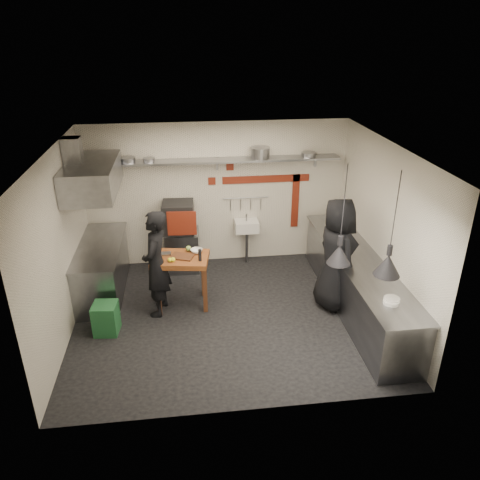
{
  "coord_description": "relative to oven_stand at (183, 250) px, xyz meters",
  "views": [
    {
      "loc": [
        -0.62,
        -6.48,
        4.4
      ],
      "look_at": [
        0.22,
        0.3,
        1.24
      ],
      "focal_mm": 35.0,
      "sensor_mm": 36.0,
      "label": 1
    }
  ],
  "objects": [
    {
      "name": "counter_right",
      "position": [
        2.87,
        -1.76,
        0.05
      ],
      "size": [
        0.7,
        3.8,
        0.9
      ],
      "primitive_type": "cube",
      "color": "slate",
      "rests_on": "floor"
    },
    {
      "name": "oven_door",
      "position": [
        0.02,
        -0.29,
        0.69
      ],
      "size": [
        0.53,
        0.06,
        0.46
      ],
      "primitive_type": "cube",
      "rotation": [
        0.0,
        0.0,
        -0.06
      ],
      "color": "maroon",
      "rests_on": "combi_oven"
    },
    {
      "name": "hood_duct",
      "position": [
        -1.63,
        -0.71,
        2.15
      ],
      "size": [
        0.28,
        0.28,
        0.5
      ],
      "primitive_type": "cube",
      "color": "slate",
      "rests_on": "ceiling"
    },
    {
      "name": "shelf_bracket_mid",
      "position": [
        0.72,
        0.31,
        1.62
      ],
      "size": [
        0.04,
        0.06,
        0.24
      ],
      "primitive_type": "cube",
      "color": "slate",
      "rests_on": "wall_back"
    },
    {
      "name": "sink_tap",
      "position": [
        1.27,
        0.16,
        0.56
      ],
      "size": [
        0.03,
        0.03,
        0.14
      ],
      "primitive_type": "cylinder",
      "color": "slate",
      "rests_on": "hand_sink"
    },
    {
      "name": "combi_oven",
      "position": [
        -0.05,
        0.02,
        0.69
      ],
      "size": [
        0.61,
        0.57,
        0.58
      ],
      "primitive_type": "cube",
      "rotation": [
        0.0,
        0.0,
        -0.06
      ],
      "color": "black",
      "rests_on": "oven_stand"
    },
    {
      "name": "floor",
      "position": [
        0.72,
        -1.76,
        -0.4
      ],
      "size": [
        5.0,
        5.0,
        0.0
      ],
      "primitive_type": "plane",
      "color": "black",
      "rests_on": "ground"
    },
    {
      "name": "heat_lamp_far",
      "position": [
        2.72,
        -3.05,
        1.68
      ],
      "size": [
        0.45,
        0.45,
        1.44
      ],
      "primitive_type": null,
      "rotation": [
        0.0,
        0.0,
        -0.33
      ],
      "color": "black",
      "rests_on": "ceiling"
    },
    {
      "name": "cutting_board",
      "position": [
        0.0,
        -1.32,
        0.53
      ],
      "size": [
        0.42,
        0.36,
        0.02
      ],
      "primitive_type": "cube",
      "rotation": [
        0.0,
        0.0,
        -0.35
      ],
      "color": "#502B18",
      "rests_on": "prep_table"
    },
    {
      "name": "lemon_a",
      "position": [
        -0.2,
        -1.47,
        0.56
      ],
      "size": [
        0.09,
        0.09,
        0.07
      ],
      "primitive_type": "sphere",
      "rotation": [
        0.0,
        0.0,
        -0.37
      ],
      "color": "yellow",
      "rests_on": "prep_table"
    },
    {
      "name": "counter_left_top",
      "position": [
        -1.43,
        -0.71,
        0.52
      ],
      "size": [
        0.76,
        2.0,
        0.03
      ],
      "primitive_type": "cube",
      "color": "slate",
      "rests_on": "counter_left"
    },
    {
      "name": "ceiling",
      "position": [
        0.72,
        -1.76,
        2.4
      ],
      "size": [
        5.0,
        5.0,
        0.0
      ],
      "primitive_type": "plane",
      "color": "beige",
      "rests_on": "floor"
    },
    {
      "name": "red_band_vert",
      "position": [
        2.27,
        0.32,
        0.8
      ],
      "size": [
        0.14,
        0.02,
        1.1
      ],
      "primitive_type": "cube",
      "color": "maroon",
      "rests_on": "wall_back"
    },
    {
      "name": "wall_left",
      "position": [
        -1.78,
        -1.76,
        1.0
      ],
      "size": [
        0.04,
        4.2,
        2.8
      ],
      "primitive_type": "cube",
      "color": "beige",
      "rests_on": "floor"
    },
    {
      "name": "back_shelf",
      "position": [
        0.72,
        0.16,
        1.72
      ],
      "size": [
        4.6,
        0.34,
        0.04
      ],
      "primitive_type": "cube",
      "color": "slate",
      "rests_on": "wall_back"
    },
    {
      "name": "lemon_b",
      "position": [
        -0.15,
        -1.47,
        0.56
      ],
      "size": [
        0.1,
        0.1,
        0.08
      ],
      "primitive_type": "sphere",
      "rotation": [
        0.0,
        0.0,
        -0.28
      ],
      "color": "yellow",
      "rests_on": "prep_table"
    },
    {
      "name": "chef_left",
      "position": [
        -0.42,
        -1.47,
        0.5
      ],
      "size": [
        0.56,
        0.73,
        1.8
      ],
      "primitive_type": "imported",
      "rotation": [
        0.0,
        0.0,
        -1.78
      ],
      "color": "black",
      "rests_on": "floor"
    },
    {
      "name": "counter_left",
      "position": [
        -1.43,
        -0.71,
        0.05
      ],
      "size": [
        0.7,
        1.9,
        0.9
      ],
      "primitive_type": "cube",
      "color": "slate",
      "rests_on": "floor"
    },
    {
      "name": "green_bin",
      "position": [
        -1.22,
        -1.96,
        -0.15
      ],
      "size": [
        0.4,
        0.4,
        0.5
      ],
      "primitive_type": "cube",
      "rotation": [
        0.0,
        0.0,
        -0.09
      ],
      "color": "#1B5129",
      "rests_on": "floor"
    },
    {
      "name": "plate_stack",
      "position": [
        2.84,
        -3.07,
        0.56
      ],
      "size": [
        0.22,
        0.22,
        0.07
      ],
      "primitive_type": "cylinder",
      "rotation": [
        0.0,
        0.0,
        0.03
      ],
      "color": "silver",
      "rests_on": "counter_right_top"
    },
    {
      "name": "red_band_horiz",
      "position": [
        1.67,
        0.32,
        1.28
      ],
      "size": [
        1.7,
        0.02,
        0.14
      ],
      "primitive_type": "cube",
      "color": "maroon",
      "rests_on": "wall_back"
    },
    {
      "name": "red_tile_a",
      "position": [
        0.97,
        0.32,
        1.55
      ],
      "size": [
        0.14,
        0.02,
        0.14
      ],
      "primitive_type": "cube",
      "color": "maroon",
      "rests_on": "wall_back"
    },
    {
      "name": "shelf_bracket_right",
      "position": [
        2.62,
        0.31,
        1.62
      ],
      "size": [
        0.04,
        0.06,
        0.24
      ],
      "primitive_type": "cube",
      "color": "slate",
      "rests_on": "wall_back"
    },
    {
      "name": "oven_glass",
      "position": [
        0.01,
        -0.28,
        0.69
      ],
      "size": [
        0.33,
        0.03,
        0.34
      ],
      "primitive_type": "cube",
      "rotation": [
        0.0,
        0.0,
        -0.06
      ],
      "color": "black",
      "rests_on": "oven_door"
    },
    {
      "name": "small_bowl_right",
      "position": [
        2.82,
        -3.1,
        0.56
      ],
      "size": [
        0.28,
        0.28,
        0.05
      ],
      "primitive_type": "cylinder",
      "rotation": [
        0.0,
        0.0,
        -0.31
      ],
      "color": "silver",
      "rests_on": "counter_right_top"
    },
    {
      "name": "extractor_hood",
      "position": [
        -1.38,
        -0.71,
        1.75
      ],
      "size": [
        0.78,
        1.6,
        0.5
      ],
      "primitive_type": "cube",
      "color": "slate",
      "rests_on": "ceiling"
    },
    {
      "name": "bowl",
      "position": [
        0.24,
        -1.18,
        0.55
      ],
      "size": [
        0.23,
        0.23,
        0.06
      ],
      "primitive_type": "imported",
      "rotation": [
        0.0,
        0.0,
        -0.19
      ],
      "color": "silver",
      "rests_on": "prep_table"
    },
    {
      "name": "shelf_bracket_left",
      "position": [
        -1.18,
        0.31,
        1.62
      ],
      "size": [
        0.04,
        0.06,
        0.24
      ],
      "primitive_type": "cube",
      "color": "slate",
      "rests_on": "wall_back"
    },
    {
      "name": "sink_drain",
      "position": [
        1.27,
        0.12,
        -0.06
      ],
      "size": [
        0.06,
        0.06,
        0.66
      ],
      "primitive_type": "cylinder",
      "color": "slate",
      "rests_on": "floor"
    },
    {
      "name": "heat_lamp_near",
      "position": [
        2.17,
        -2.69,
        1.69
      ],
      "size": [
        0.36,
        0.36,
        1.42
      ],
      "primitive_type": null,
      "rotation": [
        0.0,
        0.0,
        0.1
      ],
      "color": "black",
      "rests_on": "ceiling"
    },
    {
      "name": "utensil_rail",
      "position": [
        1.27,
        0.3,
        0.92
      ],
      "size": [
        0.9,
        0.02,
        0.02
      ],
      "primitive_type": "cylinder",
      "rotation": [
        0.0,
        1.57,
        0.0
      ],
      "color": "slate",
      "rests_on": "wall_back"
    },
    {
      "name": "pan_far_left",
      "position": [
        -0.88,
        0.16,
        1.79
      ],
      "size": [
        0.31,
        0.31,
        0.09
      ],
      "primitive_type": "cylinder",
      "rotation": [
        0.0,
        0.0,
        -0.24
      ],
      "color": "slate",
      "rests_on": "back_shelf"
    },
    {
      "name": "pepper_mill",
      "position": [
        0.29,
        -1.48,
        0.62
      ],
      "size": [
        0.06,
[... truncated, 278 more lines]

